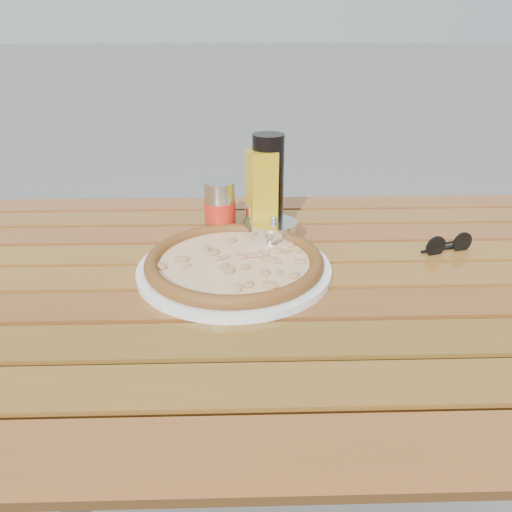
{
  "coord_description": "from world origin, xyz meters",
  "views": [
    {
      "loc": [
        -0.02,
        -0.82,
        1.18
      ],
      "look_at": [
        0.0,
        0.02,
        0.78
      ],
      "focal_mm": 35.0,
      "sensor_mm": 36.0,
      "label": 1
    }
  ],
  "objects_px": {
    "table": "(256,310)",
    "sunglasses": "(448,245)",
    "dark_bottle": "(268,187)",
    "pepper_shaker": "(218,219)",
    "olive_oil_cruet": "(261,195)",
    "soda_can": "(220,210)",
    "parmesan_tin": "(273,235)",
    "pizza": "(234,261)",
    "oregano_shaker": "(255,222)",
    "plate": "(234,269)"
  },
  "relations": [
    {
      "from": "oregano_shaker",
      "to": "pizza",
      "type": "bearing_deg",
      "value": -104.96
    },
    {
      "from": "dark_bottle",
      "to": "parmesan_tin",
      "type": "distance_m",
      "value": 0.11
    },
    {
      "from": "pepper_shaker",
      "to": "parmesan_tin",
      "type": "xyz_separation_m",
      "value": [
        0.12,
        -0.07,
        -0.01
      ]
    },
    {
      "from": "pizza",
      "to": "parmesan_tin",
      "type": "bearing_deg",
      "value": 53.39
    },
    {
      "from": "table",
      "to": "parmesan_tin",
      "type": "height_order",
      "value": "parmesan_tin"
    },
    {
      "from": "dark_bottle",
      "to": "soda_can",
      "type": "relative_size",
      "value": 1.83
    },
    {
      "from": "plate",
      "to": "sunglasses",
      "type": "distance_m",
      "value": 0.44
    },
    {
      "from": "plate",
      "to": "dark_bottle",
      "type": "bearing_deg",
      "value": 68.26
    },
    {
      "from": "dark_bottle",
      "to": "olive_oil_cruet",
      "type": "height_order",
      "value": "dark_bottle"
    },
    {
      "from": "parmesan_tin",
      "to": "sunglasses",
      "type": "distance_m",
      "value": 0.35
    },
    {
      "from": "plate",
      "to": "sunglasses",
      "type": "relative_size",
      "value": 3.3
    },
    {
      "from": "soda_can",
      "to": "olive_oil_cruet",
      "type": "relative_size",
      "value": 0.57
    },
    {
      "from": "plate",
      "to": "sunglasses",
      "type": "xyz_separation_m",
      "value": [
        0.43,
        0.08,
        0.01
      ]
    },
    {
      "from": "table",
      "to": "dark_bottle",
      "type": "bearing_deg",
      "value": 81.1
    },
    {
      "from": "table",
      "to": "oregano_shaker",
      "type": "height_order",
      "value": "oregano_shaker"
    },
    {
      "from": "soda_can",
      "to": "sunglasses",
      "type": "height_order",
      "value": "soda_can"
    },
    {
      "from": "pizza",
      "to": "pepper_shaker",
      "type": "relative_size",
      "value": 5.03
    },
    {
      "from": "oregano_shaker",
      "to": "plate",
      "type": "bearing_deg",
      "value": -104.96
    },
    {
      "from": "table",
      "to": "soda_can",
      "type": "distance_m",
      "value": 0.25
    },
    {
      "from": "table",
      "to": "sunglasses",
      "type": "relative_size",
      "value": 12.83
    },
    {
      "from": "pizza",
      "to": "parmesan_tin",
      "type": "xyz_separation_m",
      "value": [
        0.08,
        0.11,
        0.01
      ]
    },
    {
      "from": "oregano_shaker",
      "to": "sunglasses",
      "type": "height_order",
      "value": "oregano_shaker"
    },
    {
      "from": "pizza",
      "to": "dark_bottle",
      "type": "height_order",
      "value": "dark_bottle"
    },
    {
      "from": "oregano_shaker",
      "to": "olive_oil_cruet",
      "type": "distance_m",
      "value": 0.06
    },
    {
      "from": "table",
      "to": "pepper_shaker",
      "type": "relative_size",
      "value": 17.07
    },
    {
      "from": "plate",
      "to": "pepper_shaker",
      "type": "xyz_separation_m",
      "value": [
        -0.04,
        0.17,
        0.03
      ]
    },
    {
      "from": "parmesan_tin",
      "to": "sunglasses",
      "type": "xyz_separation_m",
      "value": [
        0.35,
        -0.03,
        -0.01
      ]
    },
    {
      "from": "pepper_shaker",
      "to": "olive_oil_cruet",
      "type": "relative_size",
      "value": 0.39
    },
    {
      "from": "dark_bottle",
      "to": "table",
      "type": "bearing_deg",
      "value": -98.9
    },
    {
      "from": "olive_oil_cruet",
      "to": "dark_bottle",
      "type": "bearing_deg",
      "value": 46.98
    },
    {
      "from": "pepper_shaker",
      "to": "olive_oil_cruet",
      "type": "height_order",
      "value": "olive_oil_cruet"
    },
    {
      "from": "sunglasses",
      "to": "dark_bottle",
      "type": "bearing_deg",
      "value": 148.05
    },
    {
      "from": "soda_can",
      "to": "dark_bottle",
      "type": "bearing_deg",
      "value": -3.2
    },
    {
      "from": "dark_bottle",
      "to": "olive_oil_cruet",
      "type": "bearing_deg",
      "value": -133.02
    },
    {
      "from": "soda_can",
      "to": "sunglasses",
      "type": "relative_size",
      "value": 1.1
    },
    {
      "from": "soda_can",
      "to": "pizza",
      "type": "bearing_deg",
      "value": -79.94
    },
    {
      "from": "soda_can",
      "to": "sunglasses",
      "type": "distance_m",
      "value": 0.48
    },
    {
      "from": "table",
      "to": "dark_bottle",
      "type": "height_order",
      "value": "dark_bottle"
    },
    {
      "from": "pepper_shaker",
      "to": "soda_can",
      "type": "bearing_deg",
      "value": 52.54
    },
    {
      "from": "pepper_shaker",
      "to": "soda_can",
      "type": "distance_m",
      "value": 0.02
    },
    {
      "from": "table",
      "to": "oregano_shaker",
      "type": "distance_m",
      "value": 0.21
    },
    {
      "from": "plate",
      "to": "soda_can",
      "type": "relative_size",
      "value": 3.0
    },
    {
      "from": "table",
      "to": "plate",
      "type": "distance_m",
      "value": 0.09
    },
    {
      "from": "pizza",
      "to": "table",
      "type": "bearing_deg",
      "value": -18.81
    },
    {
      "from": "pepper_shaker",
      "to": "dark_bottle",
      "type": "height_order",
      "value": "dark_bottle"
    },
    {
      "from": "pepper_shaker",
      "to": "olive_oil_cruet",
      "type": "xyz_separation_m",
      "value": [
        0.09,
        -0.01,
        0.06
      ]
    },
    {
      "from": "plate",
      "to": "olive_oil_cruet",
      "type": "xyz_separation_m",
      "value": [
        0.06,
        0.16,
        0.09
      ]
    },
    {
      "from": "pepper_shaker",
      "to": "parmesan_tin",
      "type": "relative_size",
      "value": 0.76
    },
    {
      "from": "plate",
      "to": "pizza",
      "type": "xyz_separation_m",
      "value": [
        0.0,
        0.0,
        0.02
      ]
    },
    {
      "from": "table",
      "to": "pepper_shaker",
      "type": "xyz_separation_m",
      "value": [
        -0.08,
        0.19,
        0.11
      ]
    }
  ]
}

